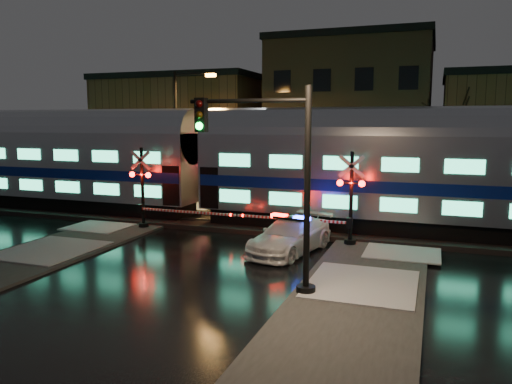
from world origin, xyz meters
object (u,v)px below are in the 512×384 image
police_car (290,236)px  crossing_signal_right (342,207)px  crossing_signal_left (148,196)px  streetlight (180,130)px  traffic_light (275,186)px

police_car → crossing_signal_right: crossing_signal_right is taller
police_car → crossing_signal_left: 8.26m
police_car → crossing_signal_left: size_ratio=0.89×
police_car → streetlight: 13.57m
police_car → streetlight: (-9.70, 8.50, 4.22)m
police_car → traffic_light: (0.89, -4.94, 2.77)m
crossing_signal_right → crossing_signal_left: size_ratio=1.01×
traffic_light → crossing_signal_left: bearing=156.5°
crossing_signal_left → traffic_light: traffic_light is taller
police_car → crossing_signal_right: (1.85, 1.81, 1.02)m
crossing_signal_right → traffic_light: size_ratio=0.90×
streetlight → crossing_signal_left: bearing=-75.7°
traffic_light → streetlight: 17.17m
police_car → crossing_signal_right: size_ratio=0.89×
traffic_light → police_car: bearing=113.9°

